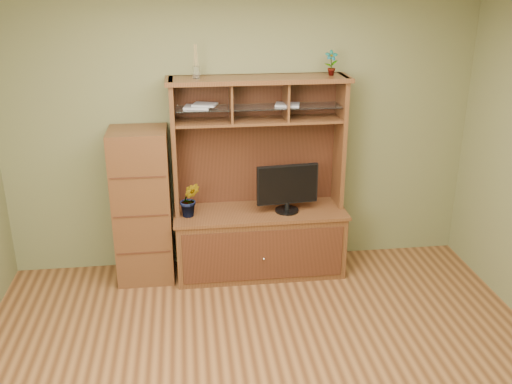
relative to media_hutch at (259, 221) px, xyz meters
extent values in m
cube|color=olive|center=(-0.14, 0.28, 0.83)|extent=(4.50, 0.02, 2.70)
cube|color=#432613|center=(0.00, -0.02, -0.21)|extent=(1.60, 0.55, 0.62)
cube|color=black|center=(0.00, -0.30, -0.21)|extent=(1.50, 0.01, 0.50)
sphere|color=silver|center=(0.00, -0.32, -0.24)|extent=(0.02, 0.02, 0.02)
cube|color=#432613|center=(0.00, -0.02, 0.11)|extent=(1.64, 0.59, 0.03)
cube|color=#432613|center=(-0.78, 0.08, 0.75)|extent=(0.04, 0.35, 1.25)
cube|color=#432613|center=(0.78, 0.08, 0.75)|extent=(0.04, 0.35, 1.25)
cube|color=black|center=(0.00, 0.24, 0.75)|extent=(1.52, 0.02, 1.25)
cube|color=#432613|center=(0.00, 0.08, 1.36)|extent=(1.66, 0.40, 0.04)
cube|color=#432613|center=(0.00, 0.08, 0.98)|extent=(1.52, 0.32, 0.02)
cube|color=#432613|center=(-0.25, 0.08, 1.16)|extent=(0.02, 0.31, 0.35)
cube|color=#432613|center=(0.25, 0.08, 1.16)|extent=(0.02, 0.31, 0.35)
cube|color=silver|center=(0.00, 0.07, 1.11)|extent=(1.50, 0.27, 0.01)
cylinder|color=black|center=(0.25, -0.08, 0.14)|extent=(0.22, 0.22, 0.02)
cylinder|color=black|center=(0.25, -0.08, 0.19)|extent=(0.04, 0.04, 0.07)
cube|color=black|center=(0.25, -0.08, 0.40)|extent=(0.58, 0.10, 0.38)
imported|color=#38591E|center=(-0.66, -0.08, 0.29)|extent=(0.19, 0.16, 0.33)
imported|color=#2B5C20|center=(0.66, 0.08, 1.49)|extent=(0.13, 0.09, 0.23)
cylinder|color=silver|center=(-0.55, 0.08, 1.43)|extent=(0.06, 0.06, 0.11)
cylinder|color=tan|center=(-0.55, 0.08, 1.58)|extent=(0.04, 0.04, 0.19)
cube|color=#ADADB2|center=(-0.56, 0.08, 1.12)|extent=(0.25, 0.21, 0.02)
cube|color=#ADADB2|center=(-0.49, 0.08, 1.14)|extent=(0.25, 0.22, 0.02)
cube|color=#ADADB2|center=(0.27, 0.08, 1.12)|extent=(0.25, 0.22, 0.02)
cube|color=#432613|center=(-1.10, 0.02, 0.21)|extent=(0.52, 0.47, 1.47)
cube|color=black|center=(-1.10, -0.22, -0.16)|extent=(0.48, 0.01, 0.02)
cube|color=black|center=(-1.10, -0.22, 0.21)|extent=(0.48, 0.01, 0.01)
cube|color=black|center=(-1.10, -0.22, 0.58)|extent=(0.48, 0.01, 0.02)
camera|label=1|loc=(-0.67, -5.00, 2.24)|focal=40.00mm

